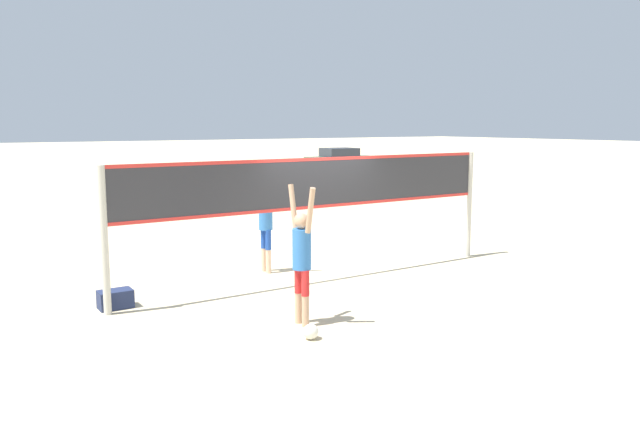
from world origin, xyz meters
TOP-DOWN VIEW (x-y plane):
  - ground_plane at (0.00, 0.00)m, footprint 200.00×200.00m
  - volleyball_net at (0.00, 0.00)m, footprint 8.16×0.12m
  - player_spiker at (-1.70, -2.11)m, footprint 0.28×0.70m
  - player_blocker at (-0.56, 1.15)m, footprint 0.28×0.71m
  - volleyball at (-1.93, -2.73)m, footprint 0.22×0.22m
  - gear_bag at (-3.82, 0.29)m, footprint 0.54×0.34m
  - parked_car_mid at (16.29, 22.45)m, footprint 4.72×2.28m

SIDE VIEW (x-z plane):
  - ground_plane at x=0.00m, z-range 0.00..0.00m
  - volleyball at x=-1.93m, z-range 0.00..0.22m
  - gear_bag at x=-3.82m, z-range 0.00..0.30m
  - parked_car_mid at x=16.29m, z-range -0.08..1.41m
  - player_spiker at x=-1.70m, z-range 0.05..2.16m
  - player_blocker at x=-0.56m, z-range 0.06..2.22m
  - volleyball_net at x=0.00m, z-range 0.51..2.88m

